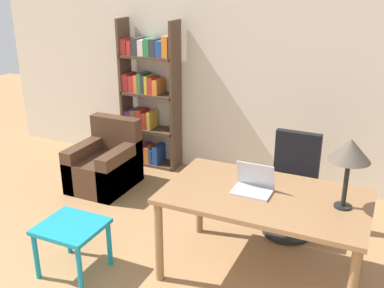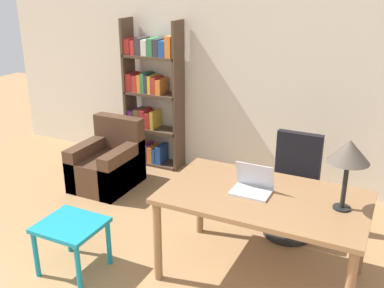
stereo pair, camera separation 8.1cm
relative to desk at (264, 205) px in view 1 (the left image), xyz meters
The scene contains 8 objects.
wall_back 2.09m from the desk, 102.89° to the left, with size 8.00×0.06×2.70m.
desk is the anchor object (origin of this frame).
laptop 0.18m from the desk, behind, with size 0.32×0.23×0.24m.
table_lamp 0.81m from the desk, ahead, with size 0.31×0.31×0.56m.
office_chair 0.88m from the desk, 86.58° to the left, with size 0.50×0.50×1.01m.
side_table_blue 1.65m from the desk, 156.96° to the right, with size 0.53×0.48×0.47m.
armchair 2.45m from the desk, 157.89° to the left, with size 0.65×0.78×0.81m.
bookshelf 2.74m from the desk, 140.40° to the left, with size 0.78×0.28×1.93m.
Camera 1 is at (1.26, -0.60, 2.45)m, focal length 42.00 mm.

